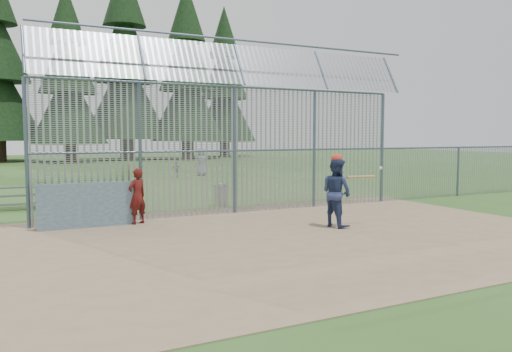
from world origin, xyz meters
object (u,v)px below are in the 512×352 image
dugout_wall (87,205)px  trash_can (221,195)px  onlooker (137,196)px  batter (336,192)px

dugout_wall → trash_can: (4.83, 2.27, -0.24)m
onlooker → trash_can: onlooker is taller
dugout_wall → batter: bearing=-25.4°
batter → onlooker: bearing=49.4°
batter → trash_can: size_ratio=2.25×
onlooker → trash_can: 4.22m
dugout_wall → onlooker: (1.34, -0.05, 0.17)m
dugout_wall → batter: batter is taller
batter → trash_can: (-1.20, 5.13, -0.56)m
batter → onlooker: batter is taller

